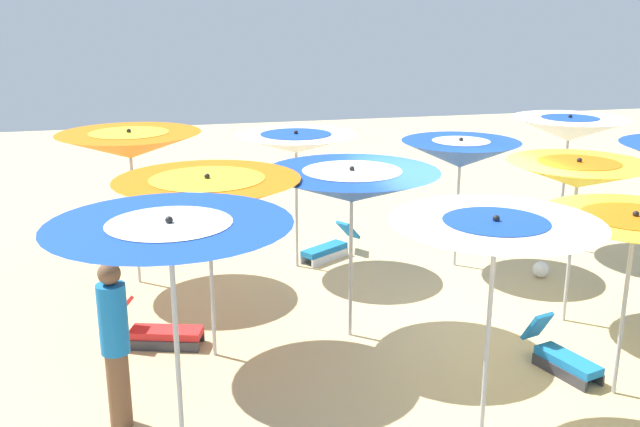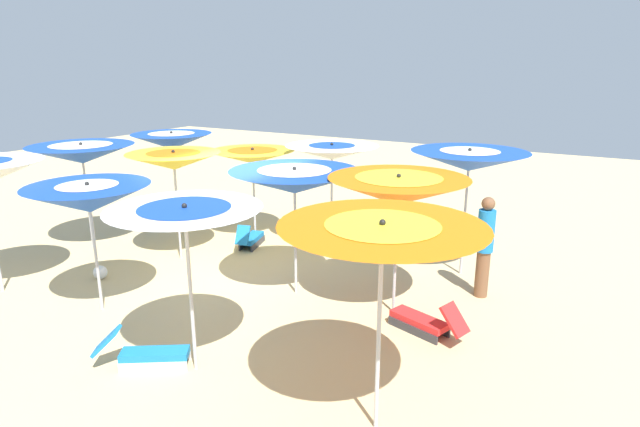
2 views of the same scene
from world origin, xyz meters
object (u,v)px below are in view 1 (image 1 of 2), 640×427
Objects in this scene: lounger_0 at (563,356)px; beach_umbrella_7 at (208,195)px; beach_umbrella_11 at (170,243)px; beach_umbrella_10 at (495,236)px; beach_umbrella_0 at (569,129)px; beach_umbrella_1 at (460,154)px; lounger_3 at (158,331)px; lounger_2 at (328,247)px; beachgoer_0 at (115,342)px; beach_ball at (541,270)px; beach_umbrella_3 at (130,145)px; beach_umbrella_9 at (634,230)px; beach_umbrella_5 at (578,174)px; beach_umbrella_6 at (352,186)px; beach_umbrella_2 at (296,143)px.

beach_umbrella_7 is at bearing -125.12° from lounger_0.
beach_umbrella_10 is at bearing -93.65° from beach_umbrella_11.
beach_umbrella_1 is (-0.40, 2.26, -0.27)m from beach_umbrella_0.
lounger_3 is at bearing 3.51° from beach_umbrella_11.
beach_umbrella_11 is 6.59m from lounger_2.
beach_umbrella_0 is 0.98× the size of beach_umbrella_11.
beach_umbrella_10 is at bearing -134.26° from beach_umbrella_7.
beach_ball is at bearing 103.17° from beachgoer_0.
beach_umbrella_3 reaches higher than lounger_2.
beach_umbrella_1 reaches higher than beachgoer_0.
beach_umbrella_10 is (-0.41, 1.88, 0.19)m from beach_umbrella_9.
beach_umbrella_3 is at bearing 167.14° from beachgoer_0.
beach_umbrella_1 is at bearing 114.11° from beachgoer_0.
beach_umbrella_5 reaches higher than lounger_2.
beach_umbrella_7 is 1.00× the size of beach_umbrella_10.
beach_umbrella_1 is at bearing -95.16° from beach_umbrella_3.
beach_ball is (-0.89, -1.15, -1.84)m from beach_umbrella_1.
beach_ball is at bearing -19.68° from beach_umbrella_5.
lounger_3 is (2.72, 0.17, -2.09)m from beach_umbrella_11.
beach_umbrella_5 is at bearing -94.96° from beach_umbrella_6.
beach_umbrella_6 reaches higher than beach_umbrella_9.
beach_umbrella_2 is at bearing -23.20° from beach_umbrella_11.
beachgoer_0 is (0.07, 5.24, 0.78)m from lounger_0.
lounger_3 is at bearing 47.97° from beach_umbrella_10.
lounger_3 is (2.51, 5.11, -1.79)m from beach_umbrella_9.
beach_umbrella_0 is at bearing -61.27° from beach_umbrella_6.
beach_umbrella_1 is 2.57m from beach_umbrella_5.
beach_umbrella_2 is 0.93× the size of beach_umbrella_11.
beach_umbrella_3 reaches higher than beach_umbrella_10.
beach_umbrella_10 reaches higher than lounger_3.
beach_umbrella_7 is (-2.78, 6.66, -0.11)m from beach_umbrella_0.
lounger_3 reaches higher than lounger_0.
beach_umbrella_11 is at bearing -175.49° from beach_umbrella_3.
beach_umbrella_0 reaches higher than beachgoer_0.
lounger_2 is (0.87, 2.05, -1.77)m from beach_umbrella_1.
beach_umbrella_3 reaches higher than beachgoer_0.
lounger_0 is at bearing -80.04° from beach_umbrella_11.
beach_umbrella_3 is 9.42× the size of beach_ball.
beach_umbrella_9 is 0.87× the size of beach_umbrella_11.
beach_umbrella_10 is at bearing 134.03° from beach_umbrella_5.
beach_umbrella_0 is 5.35m from beach_umbrella_9.
beach_umbrella_2 is 0.99× the size of beach_umbrella_7.
beach_umbrella_7 is 2.13m from beachgoer_0.
lounger_3 is at bearing 63.85° from beach_umbrella_9.
beach_umbrella_7 reaches higher than beach_umbrella_1.
beach_umbrella_11 reaches higher than beach_umbrella_1.
beach_umbrella_5 reaches higher than beachgoer_0.
beach_umbrella_2 is 4.01m from lounger_3.
beach_umbrella_0 is 5.48m from beach_umbrella_6.
beach_ball is (-1.29, 1.11, -2.10)m from beach_umbrella_0.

